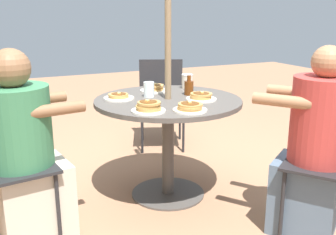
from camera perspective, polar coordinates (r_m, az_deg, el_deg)
The scene contains 14 objects.
ground_plane at distance 3.08m, azimuth 0.00°, elevation -11.02°, with size 12.00×12.00×0.00m, color #9E7051.
patio_table at distance 2.86m, azimuth 0.00°, elevation 0.09°, with size 1.06×1.06×0.75m.
umbrella_pole at distance 2.78m, azimuth 0.00°, elevation 8.04°, with size 0.05×0.05×2.03m, color #846B4C.
diner_north at distance 2.55m, azimuth 20.38°, elevation -4.69°, with size 0.62×0.58×1.18m.
patio_chair_east at distance 4.05m, azimuth -0.95°, elevation 3.26°, with size 0.62×0.62×0.87m.
diner_south at distance 2.50m, azimuth -20.03°, elevation -5.36°, with size 0.45×0.58×1.17m.
pancake_plate_a at distance 2.80m, azimuth 4.80°, elevation 2.99°, with size 0.22×0.22×0.06m.
pancake_plate_b at distance 3.09m, azimuth -1.99°, elevation 4.22°, with size 0.22×0.22×0.07m.
pancake_plate_c at distance 2.84m, azimuth -7.17°, elevation 3.00°, with size 0.22×0.22×0.05m.
pancake_plate_d at distance 2.46m, azimuth -2.84°, elevation 1.49°, with size 0.22×0.22×0.08m.
pancake_plate_e at distance 2.48m, azimuth 3.22°, elevation 1.43°, with size 0.22×0.22×0.06m.
syrup_bottle at distance 2.96m, azimuth 3.04°, elevation 4.40°, with size 0.09×0.07×0.15m.
coffee_cup at distance 3.20m, azimuth 2.80°, elevation 5.27°, with size 0.09×0.09×0.12m.
drinking_glass_a at distance 2.88m, azimuth -2.79°, elevation 4.08°, with size 0.08×0.08×0.11m, color silver.
Camera 1 is at (-2.50, 1.17, 1.37)m, focal length 42.00 mm.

